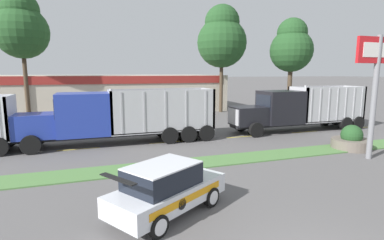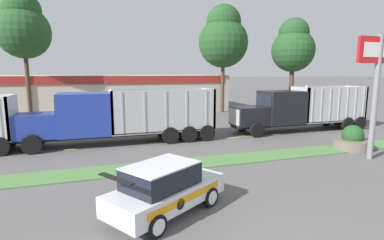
{
  "view_description": "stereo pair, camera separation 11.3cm",
  "coord_description": "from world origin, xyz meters",
  "px_view_note": "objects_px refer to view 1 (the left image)",
  "views": [
    {
      "loc": [
        -4.64,
        -4.22,
        4.47
      ],
      "look_at": [
        0.0,
        9.4,
        2.19
      ],
      "focal_mm": 28.0,
      "sensor_mm": 36.0,
      "label": 1
    },
    {
      "loc": [
        -4.53,
        -4.26,
        4.47
      ],
      "look_at": [
        0.0,
        9.4,
        2.19
      ],
      "focal_mm": 28.0,
      "sensor_mm": 36.0,
      "label": 2
    }
  ],
  "objects_px": {
    "rally_car": "(166,188)",
    "store_sign_post": "(377,72)",
    "stone_planter": "(351,140)",
    "dump_truck_trail": "(289,110)",
    "dump_truck_lead": "(102,118)"
  },
  "relations": [
    {
      "from": "dump_truck_trail",
      "to": "rally_car",
      "type": "distance_m",
      "value": 15.98
    },
    {
      "from": "rally_car",
      "to": "stone_planter",
      "type": "bearing_deg",
      "value": 20.08
    },
    {
      "from": "store_sign_post",
      "to": "rally_car",
      "type": "bearing_deg",
      "value": -167.17
    },
    {
      "from": "stone_planter",
      "to": "dump_truck_trail",
      "type": "bearing_deg",
      "value": 91.59
    },
    {
      "from": "dump_truck_trail",
      "to": "store_sign_post",
      "type": "height_order",
      "value": "store_sign_post"
    },
    {
      "from": "dump_truck_lead",
      "to": "dump_truck_trail",
      "type": "bearing_deg",
      "value": -0.48
    },
    {
      "from": "dump_truck_lead",
      "to": "rally_car",
      "type": "bearing_deg",
      "value": -81.72
    },
    {
      "from": "stone_planter",
      "to": "rally_car",
      "type": "bearing_deg",
      "value": -159.92
    },
    {
      "from": "store_sign_post",
      "to": "stone_planter",
      "type": "relative_size",
      "value": 2.86
    },
    {
      "from": "rally_car",
      "to": "dump_truck_lead",
      "type": "bearing_deg",
      "value": 98.28
    },
    {
      "from": "dump_truck_trail",
      "to": "store_sign_post",
      "type": "bearing_deg",
      "value": -94.63
    },
    {
      "from": "rally_car",
      "to": "stone_planter",
      "type": "height_order",
      "value": "rally_car"
    },
    {
      "from": "dump_truck_lead",
      "to": "store_sign_post",
      "type": "relative_size",
      "value": 1.95
    },
    {
      "from": "rally_car",
      "to": "store_sign_post",
      "type": "bearing_deg",
      "value": 12.83
    },
    {
      "from": "dump_truck_lead",
      "to": "dump_truck_trail",
      "type": "distance_m",
      "value": 13.73
    }
  ]
}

